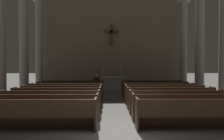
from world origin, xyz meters
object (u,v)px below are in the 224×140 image
at_px(column_left_fourth, 39,45).
at_px(pew_left_row_1, 31,114).
at_px(pew_left_row_5, 62,95).
at_px(pew_right_row_4, 170,98).
at_px(pew_right_row_6, 159,92).
at_px(pew_right_row_8, 152,88).
at_px(pew_right_row_5, 164,94).
at_px(column_left_third, 24,41).
at_px(column_left_second, 0,35).
at_px(pew_left_row_4, 57,98).
at_px(pew_right_row_3, 178,102).
at_px(pew_left_row_6, 66,92).
at_px(column_right_fourth, 183,46).
at_px(pew_right_row_7, 155,89).
at_px(pew_left_row_8, 73,88).
at_px(pew_left_row_7, 70,90).
at_px(candlestick_left, 103,73).
at_px(pew_right_row_2, 188,107).
at_px(lone_worshipper, 97,84).
at_px(pew_left_row_3, 50,102).
at_px(pew_right_row_1, 201,114).
at_px(pew_left_row_2, 42,107).
at_px(lectern, 97,84).
at_px(column_right_third, 200,42).
at_px(candlestick_right, 121,73).

bearing_deg(column_left_fourth, pew_left_row_1, -72.33).
bearing_deg(pew_left_row_1, pew_left_row_5, 90.00).
distance_m(pew_right_row_4, column_left_fourth, 11.27).
height_order(pew_right_row_6, pew_right_row_8, same).
relative_size(pew_right_row_4, column_left_fourth, 0.54).
relative_size(pew_right_row_5, column_left_third, 0.54).
bearing_deg(column_left_second, pew_left_row_4, -23.40).
bearing_deg(pew_right_row_3, column_left_fourth, 135.42).
relative_size(pew_left_row_6, column_right_fourth, 0.54).
distance_m(pew_right_row_5, pew_right_row_7, 1.96).
height_order(pew_left_row_8, pew_right_row_5, same).
height_order(pew_left_row_4, column_left_fourth, column_left_fourth).
xyz_separation_m(pew_left_row_7, pew_left_row_8, (0.00, 0.98, 0.00)).
bearing_deg(candlestick_left, column_left_second, -132.86).
distance_m(pew_left_row_1, pew_right_row_5, 6.37).
xyz_separation_m(pew_left_row_8, pew_right_row_6, (5.01, -1.96, 0.00)).
bearing_deg(pew_left_row_1, pew_right_row_5, 38.11).
xyz_separation_m(pew_right_row_2, pew_right_row_7, (0.00, 4.91, 0.00)).
height_order(pew_right_row_5, column_left_fourth, column_left_fourth).
bearing_deg(lone_worshipper, column_left_second, -151.34).
height_order(pew_left_row_3, column_left_fourth, column_left_fourth).
relative_size(pew_right_row_4, pew_right_row_6, 1.00).
xyz_separation_m(pew_right_row_7, column_left_second, (-8.22, -1.56, 2.97)).
relative_size(pew_left_row_7, pew_right_row_1, 1.00).
xyz_separation_m(pew_left_row_8, column_right_fourth, (8.22, 3.18, 2.97)).
height_order(pew_left_row_2, pew_left_row_3, same).
bearing_deg(pew_right_row_1, pew_right_row_5, 90.00).
bearing_deg(lectern, column_right_third, -11.19).
bearing_deg(pew_right_row_5, pew_right_row_8, 90.00).
distance_m(pew_right_row_2, pew_right_row_6, 3.93).
distance_m(pew_right_row_1, lectern, 9.24).
distance_m(pew_right_row_7, pew_right_row_8, 0.98).
relative_size(pew_right_row_5, column_left_second, 0.54).
height_order(pew_right_row_1, pew_right_row_3, same).
bearing_deg(lectern, pew_right_row_2, -64.83).
bearing_deg(pew_right_row_1, lectern, 112.58).
xyz_separation_m(pew_right_row_2, candlestick_right, (-1.81, 8.75, 0.78)).
height_order(pew_right_row_5, pew_right_row_7, same).
distance_m(pew_left_row_5, column_left_third, 5.46).
relative_size(pew_left_row_8, candlestick_right, 5.03).
height_order(column_right_third, lectern, column_right_third).
bearing_deg(column_right_third, column_left_second, -165.93).
relative_size(pew_left_row_6, pew_right_row_7, 1.00).
xyz_separation_m(pew_right_row_4, candlestick_left, (-3.21, 6.79, 0.78)).
xyz_separation_m(pew_left_row_2, pew_right_row_2, (5.01, 0.00, 0.00)).
relative_size(pew_left_row_5, column_right_fourth, 0.54).
height_order(pew_left_row_2, column_left_third, column_left_third).
xyz_separation_m(pew_left_row_4, pew_left_row_8, (0.00, 3.93, 0.00)).
distance_m(pew_left_row_3, candlestick_left, 8.01).
relative_size(pew_left_row_8, candlestick_left, 5.03).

